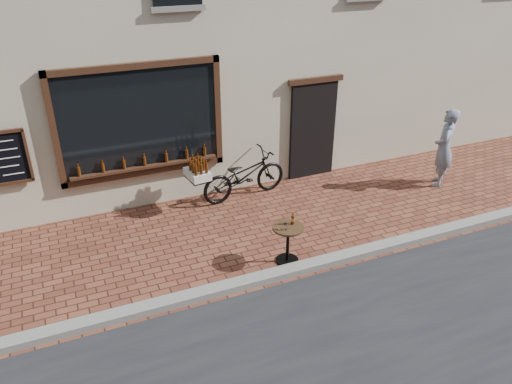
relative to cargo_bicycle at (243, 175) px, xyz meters
name	(u,v)px	position (x,y,z in m)	size (l,w,h in m)	color
ground	(308,277)	(-0.04, -3.05, -0.52)	(90.00, 90.00, 0.00)	#53271B
kerb	(303,267)	(-0.04, -2.85, -0.46)	(90.00, 0.25, 0.12)	slate
cargo_bicycle	(243,175)	(0.00, 0.00, 0.00)	(2.28, 0.91, 1.08)	black
bistro_table	(288,237)	(-0.15, -2.50, -0.02)	(0.54, 0.54, 0.93)	black
pedestrian	(444,148)	(4.30, -1.13, 0.36)	(0.64, 0.42, 1.76)	slate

